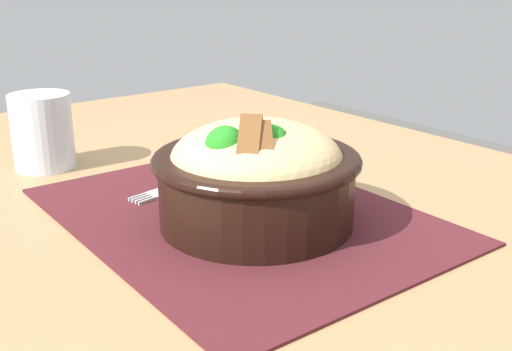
% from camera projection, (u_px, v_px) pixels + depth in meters
% --- Properties ---
extents(table, '(1.35, 0.87, 0.77)m').
position_uv_depth(table, '(256.00, 286.00, 0.66)').
color(table, '#99754C').
rests_on(table, ground_plane).
extents(placemat, '(0.43, 0.33, 0.00)m').
position_uv_depth(placemat, '(240.00, 214.00, 0.66)').
color(placemat, '#47191E').
rests_on(placemat, table).
extents(bowl, '(0.22, 0.22, 0.12)m').
position_uv_depth(bowl, '(256.00, 173.00, 0.62)').
color(bowl, black).
rests_on(bowl, placemat).
extents(fork, '(0.03, 0.13, 0.00)m').
position_uv_depth(fork, '(174.00, 189.00, 0.72)').
color(fork, silver).
rests_on(fork, placemat).
extents(drinking_glass, '(0.08, 0.08, 0.10)m').
position_uv_depth(drinking_glass, '(43.00, 136.00, 0.80)').
color(drinking_glass, silver).
rests_on(drinking_glass, table).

